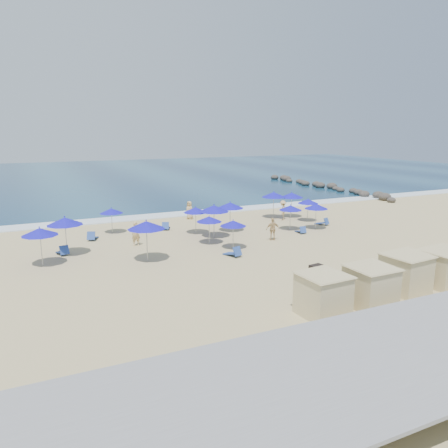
{
  "coord_description": "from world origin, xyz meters",
  "views": [
    {
      "loc": [
        -14.79,
        -24.26,
        8.14
      ],
      "look_at": [
        -1.93,
        3.0,
        1.59
      ],
      "focal_mm": 35.0,
      "sensor_mm": 36.0,
      "label": 1
    }
  ],
  "objects_px": {
    "cabana_3": "(441,258)",
    "umbrella_4": "(196,210)",
    "umbrella_9": "(274,195)",
    "cabana_0": "(323,284)",
    "umbrella_5": "(209,219)",
    "beachgoer_1": "(273,229)",
    "rock_jetty": "(324,186)",
    "umbrella_1": "(40,232)",
    "beachgoer_0": "(136,234)",
    "umbrella_2": "(111,211)",
    "umbrella_0": "(65,221)",
    "cabana_2": "(406,263)",
    "umbrella_7": "(230,205)",
    "umbrella_11": "(316,206)",
    "trash_bin": "(318,272)",
    "umbrella_6": "(233,223)",
    "umbrella_12": "(292,195)",
    "umbrella_3": "(146,225)",
    "beachgoer_3": "(189,210)",
    "umbrella_10": "(308,201)",
    "beachgoer_2": "(283,210)",
    "umbrella_8": "(291,208)",
    "cabana_1": "(371,276)",
    "umbrella_13": "(214,208)"
  },
  "relations": [
    {
      "from": "umbrella_9",
      "to": "umbrella_6",
      "type": "bearing_deg",
      "value": -135.51
    },
    {
      "from": "umbrella_4",
      "to": "umbrella_9",
      "type": "relative_size",
      "value": 0.87
    },
    {
      "from": "cabana_0",
      "to": "umbrella_6",
      "type": "distance_m",
      "value": 11.72
    },
    {
      "from": "cabana_2",
      "to": "umbrella_6",
      "type": "bearing_deg",
      "value": 111.0
    },
    {
      "from": "umbrella_10",
      "to": "beachgoer_2",
      "type": "xyz_separation_m",
      "value": [
        -1.67,
        1.52,
        -0.93
      ]
    },
    {
      "from": "cabana_2",
      "to": "trash_bin",
      "type": "bearing_deg",
      "value": 128.06
    },
    {
      "from": "cabana_3",
      "to": "umbrella_2",
      "type": "relative_size",
      "value": 1.94
    },
    {
      "from": "cabana_0",
      "to": "umbrella_5",
      "type": "distance_m",
      "value": 13.61
    },
    {
      "from": "umbrella_0",
      "to": "umbrella_4",
      "type": "distance_m",
      "value": 10.17
    },
    {
      "from": "umbrella_2",
      "to": "beachgoer_1",
      "type": "distance_m",
      "value": 12.84
    },
    {
      "from": "umbrella_1",
      "to": "umbrella_6",
      "type": "distance_m",
      "value": 12.33
    },
    {
      "from": "umbrella_0",
      "to": "umbrella_5",
      "type": "distance_m",
      "value": 9.76
    },
    {
      "from": "cabana_0",
      "to": "umbrella_4",
      "type": "relative_size",
      "value": 1.87
    },
    {
      "from": "cabana_1",
      "to": "beachgoer_0",
      "type": "relative_size",
      "value": 2.4
    },
    {
      "from": "rock_jetty",
      "to": "cabana_2",
      "type": "bearing_deg",
      "value": -122.24
    },
    {
      "from": "umbrella_3",
      "to": "umbrella_4",
      "type": "xyz_separation_m",
      "value": [
        5.52,
        5.64,
        -0.41
      ]
    },
    {
      "from": "trash_bin",
      "to": "beachgoer_3",
      "type": "xyz_separation_m",
      "value": [
        -0.55,
        18.59,
        0.46
      ]
    },
    {
      "from": "umbrella_4",
      "to": "beachgoer_0",
      "type": "distance_m",
      "value": 5.56
    },
    {
      "from": "cabana_0",
      "to": "umbrella_0",
      "type": "relative_size",
      "value": 1.56
    },
    {
      "from": "cabana_2",
      "to": "umbrella_7",
      "type": "bearing_deg",
      "value": 97.62
    },
    {
      "from": "cabana_3",
      "to": "beachgoer_0",
      "type": "xyz_separation_m",
      "value": [
        -12.61,
        14.87,
        -0.6
      ]
    },
    {
      "from": "cabana_3",
      "to": "umbrella_4",
      "type": "relative_size",
      "value": 1.84
    },
    {
      "from": "umbrella_9",
      "to": "umbrella_4",
      "type": "bearing_deg",
      "value": -162.9
    },
    {
      "from": "umbrella_11",
      "to": "cabana_3",
      "type": "bearing_deg",
      "value": -99.22
    },
    {
      "from": "umbrella_9",
      "to": "beachgoer_0",
      "type": "bearing_deg",
      "value": -162.82
    },
    {
      "from": "cabana_2",
      "to": "umbrella_3",
      "type": "distance_m",
      "value": 15.05
    },
    {
      "from": "trash_bin",
      "to": "beachgoer_3",
      "type": "bearing_deg",
      "value": 83.61
    },
    {
      "from": "cabana_3",
      "to": "umbrella_12",
      "type": "distance_m",
      "value": 19.11
    },
    {
      "from": "umbrella_13",
      "to": "beachgoer_3",
      "type": "relative_size",
      "value": 1.56
    },
    {
      "from": "rock_jetty",
      "to": "beachgoer_3",
      "type": "xyz_separation_m",
      "value": [
        -24.75,
        -11.9,
        0.48
      ]
    },
    {
      "from": "trash_bin",
      "to": "cabana_0",
      "type": "xyz_separation_m",
      "value": [
        -2.84,
        -4.06,
        1.1
      ]
    },
    {
      "from": "cabana_1",
      "to": "umbrella_11",
      "type": "distance_m",
      "value": 16.3
    },
    {
      "from": "cabana_0",
      "to": "beachgoer_3",
      "type": "xyz_separation_m",
      "value": [
        2.29,
        22.64,
        -0.65
      ]
    },
    {
      "from": "umbrella_4",
      "to": "umbrella_12",
      "type": "distance_m",
      "value": 10.87
    },
    {
      "from": "umbrella_5",
      "to": "beachgoer_1",
      "type": "bearing_deg",
      "value": -12.4
    },
    {
      "from": "umbrella_2",
      "to": "umbrella_9",
      "type": "relative_size",
      "value": 0.82
    },
    {
      "from": "cabana_3",
      "to": "umbrella_5",
      "type": "xyz_separation_m",
      "value": [
        -7.7,
        13.1,
        0.37
      ]
    },
    {
      "from": "umbrella_5",
      "to": "rock_jetty",
      "type": "bearing_deg",
      "value": 38.15
    },
    {
      "from": "umbrella_12",
      "to": "umbrella_5",
      "type": "bearing_deg",
      "value": -152.31
    },
    {
      "from": "cabana_2",
      "to": "beachgoer_2",
      "type": "bearing_deg",
      "value": 76.63
    },
    {
      "from": "rock_jetty",
      "to": "umbrella_7",
      "type": "relative_size",
      "value": 10.69
    },
    {
      "from": "umbrella_8",
      "to": "beachgoer_3",
      "type": "bearing_deg",
      "value": 127.08
    },
    {
      "from": "umbrella_5",
      "to": "beachgoer_3",
      "type": "distance_m",
      "value": 9.3
    },
    {
      "from": "umbrella_0",
      "to": "umbrella_6",
      "type": "relative_size",
      "value": 1.26
    },
    {
      "from": "umbrella_11",
      "to": "beachgoer_0",
      "type": "xyz_separation_m",
      "value": [
        -14.85,
        1.11,
        -1.05
      ]
    },
    {
      "from": "umbrella_2",
      "to": "umbrella_5",
      "type": "height_order",
      "value": "umbrella_5"
    },
    {
      "from": "umbrella_4",
      "to": "umbrella_12",
      "type": "bearing_deg",
      "value": 12.41
    },
    {
      "from": "rock_jetty",
      "to": "umbrella_1",
      "type": "relative_size",
      "value": 10.86
    },
    {
      "from": "umbrella_11",
      "to": "umbrella_7",
      "type": "bearing_deg",
      "value": 161.99
    },
    {
      "from": "beachgoer_0",
      "to": "trash_bin",
      "type": "bearing_deg",
      "value": -56.08
    }
  ]
}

